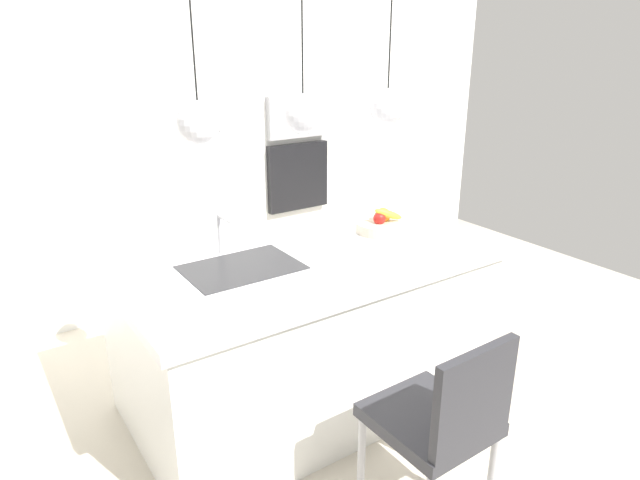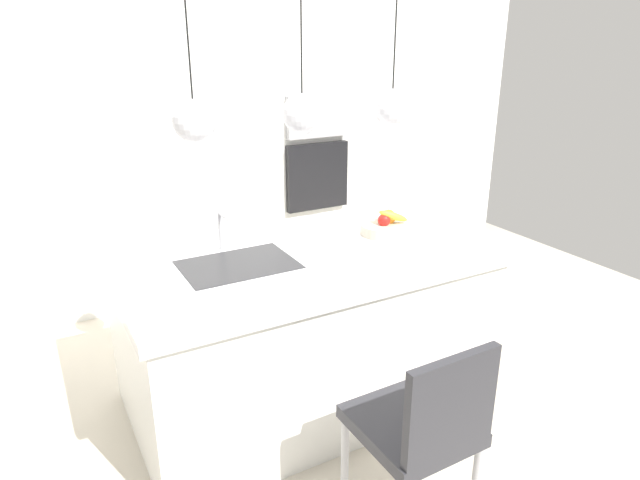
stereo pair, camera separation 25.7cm
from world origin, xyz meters
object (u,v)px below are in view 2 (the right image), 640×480
Objects in this scene: fruit_bowl at (385,225)px; microwave at (317,116)px; chair_near at (422,425)px; oven at (317,176)px.

microwave reaches higher than fruit_bowl.
fruit_bowl is 1.29m from chair_near.
fruit_bowl is at bearing -104.25° from microwave.
oven is at bearing 180.00° from microwave.
microwave is at bearing 0.00° from oven.
fruit_bowl is at bearing 62.57° from chair_near.
oven is 2.82m from chair_near.
chair_near is at bearing -109.94° from microwave.
oven is (-0.00, 0.00, -0.50)m from microwave.
oven is at bearing 75.75° from fruit_bowl.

